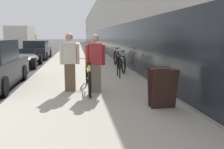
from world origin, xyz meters
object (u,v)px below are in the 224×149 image
bike_rack_hoop (119,64)px  parked_sedan_far (37,50)px  cruiser_bike_middle (116,58)px  person_rider (95,63)px  tandem_bicycle (88,77)px  vintage_roadster_curbside (23,59)px  person_bystander (70,62)px  moving_truck (22,38)px  sandwich_board_sign (162,88)px  cruiser_bike_nearest (121,63)px

bike_rack_hoop → parked_sedan_far: (-4.56, 9.90, -0.01)m
cruiser_bike_middle → parked_sedan_far: 8.07m
person_rider → parked_sedan_far: bearing=105.8°
tandem_bicycle → vintage_roadster_curbside: 7.64m
cruiser_bike_middle → person_bystander: bearing=-111.5°
tandem_bicycle → bike_rack_hoop: tandem_bicycle is taller
vintage_roadster_curbside → moving_truck: moving_truck is taller
person_bystander → sandwich_board_sign: 2.91m
moving_truck → sandwich_board_sign: bearing=-72.1°
sandwich_board_sign → parked_sedan_far: size_ratio=0.21×
cruiser_bike_middle → vintage_roadster_curbside: 5.16m
sandwich_board_sign → cruiser_bike_middle: bearing=88.5°
tandem_bicycle → sandwich_board_sign: size_ratio=2.86×
vintage_roadster_curbside → cruiser_bike_nearest: bearing=-34.4°
tandem_bicycle → cruiser_bike_middle: 5.99m
tandem_bicycle → sandwich_board_sign: bearing=-52.7°
bike_rack_hoop → moving_truck: size_ratio=0.12×
cruiser_bike_middle → vintage_roadster_curbside: (-5.02, 1.17, -0.11)m
tandem_bicycle → person_bystander: size_ratio=1.55×
person_rider → sandwich_board_sign: (1.36, -1.72, -0.37)m
tandem_bicycle → parked_sedan_far: (-3.29, 12.02, 0.13)m
sandwich_board_sign → moving_truck: bearing=107.9°
bike_rack_hoop → person_bystander: bearing=-129.5°
sandwich_board_sign → person_rider: bearing=128.3°
person_bystander → cruiser_bike_nearest: (2.15, 3.60, -0.43)m
parked_sedan_far → vintage_roadster_curbside: bearing=-89.7°
person_bystander → cruiser_bike_middle: (2.28, 5.78, -0.43)m
tandem_bicycle → moving_truck: bearing=105.9°
cruiser_bike_nearest → cruiser_bike_middle: 2.19m
parked_sedan_far → tandem_bicycle: bearing=-74.7°
person_rider → vintage_roadster_curbside: size_ratio=0.41×
sandwich_board_sign → vintage_roadster_curbside: bearing=118.3°
bike_rack_hoop → sandwich_board_sign: bearing=-86.0°
cruiser_bike_middle → parked_sedan_far: (-5.05, 6.29, 0.10)m
person_rider → sandwich_board_sign: size_ratio=1.81×
cruiser_bike_nearest → vintage_roadster_curbside: bearing=145.6°
sandwich_board_sign → vintage_roadster_curbside: sandwich_board_sign is taller
tandem_bicycle → bike_rack_hoop: size_ratio=3.04×
person_rider → vintage_roadster_curbside: bearing=115.6°
bike_rack_hoop → cruiser_bike_middle: (0.49, 3.61, -0.11)m
cruiser_bike_nearest → moving_truck: (-8.33, 20.02, 0.87)m
cruiser_bike_middle → cruiser_bike_nearest: bearing=-93.3°
person_bystander → vintage_roadster_curbside: person_bystander is taller
parked_sedan_far → person_rider: bearing=-74.2°
tandem_bicycle → cruiser_bike_middle: size_ratio=1.48×
cruiser_bike_middle → parked_sedan_far: size_ratio=0.40×
tandem_bicycle → bike_rack_hoop: 2.48m
person_rider → cruiser_bike_nearest: 4.15m
tandem_bicycle → moving_truck: 24.52m
bike_rack_hoop → vintage_roadster_curbside: 6.59m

